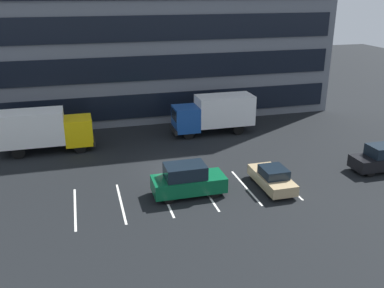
{
  "coord_description": "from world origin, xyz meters",
  "views": [
    {
      "loc": [
        -6.1,
        -28.27,
        12.72
      ],
      "look_at": [
        1.9,
        1.12,
        1.4
      ],
      "focal_mm": 39.63,
      "sensor_mm": 36.0,
      "label": 1
    }
  ],
  "objects_px": {
    "suv_black": "(382,158)",
    "sedan_tan": "(272,178)",
    "box_truck_blue": "(215,112)",
    "suv_forest": "(188,180)",
    "box_truck_yellow": "(43,129)"
  },
  "relations": [
    {
      "from": "box_truck_blue",
      "to": "sedan_tan",
      "type": "height_order",
      "value": "box_truck_blue"
    },
    {
      "from": "box_truck_yellow",
      "to": "sedan_tan",
      "type": "xyz_separation_m",
      "value": [
        15.01,
        -11.02,
        -1.24
      ]
    },
    {
      "from": "suv_forest",
      "to": "suv_black",
      "type": "bearing_deg",
      "value": 0.28
    },
    {
      "from": "box_truck_yellow",
      "to": "suv_black",
      "type": "relative_size",
      "value": 1.74
    },
    {
      "from": "box_truck_yellow",
      "to": "suv_forest",
      "type": "height_order",
      "value": "box_truck_yellow"
    },
    {
      "from": "box_truck_blue",
      "to": "suv_forest",
      "type": "height_order",
      "value": "box_truck_blue"
    },
    {
      "from": "sedan_tan",
      "to": "box_truck_blue",
      "type": "bearing_deg",
      "value": 90.84
    },
    {
      "from": "box_truck_blue",
      "to": "box_truck_yellow",
      "type": "bearing_deg",
      "value": -176.46
    },
    {
      "from": "box_truck_yellow",
      "to": "suv_black",
      "type": "height_order",
      "value": "box_truck_yellow"
    },
    {
      "from": "suv_black",
      "to": "sedan_tan",
      "type": "xyz_separation_m",
      "value": [
        -9.0,
        -0.57,
        -0.22
      ]
    },
    {
      "from": "suv_forest",
      "to": "suv_black",
      "type": "xyz_separation_m",
      "value": [
        14.72,
        0.07,
        -0.08
      ]
    },
    {
      "from": "suv_forest",
      "to": "suv_black",
      "type": "relative_size",
      "value": 1.09
    },
    {
      "from": "box_truck_yellow",
      "to": "suv_black",
      "type": "bearing_deg",
      "value": -23.52
    },
    {
      "from": "box_truck_yellow",
      "to": "box_truck_blue",
      "type": "relative_size",
      "value": 1.0
    },
    {
      "from": "suv_black",
      "to": "sedan_tan",
      "type": "relative_size",
      "value": 1.01
    }
  ]
}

